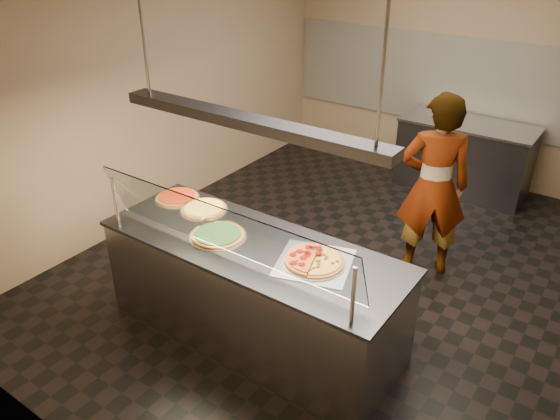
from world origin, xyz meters
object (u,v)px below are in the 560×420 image
Objects in this scene: pizza_spinach at (218,235)px; pizza_cheese at (204,208)px; half_pizza_sausage at (327,265)px; pizza_tomato at (178,197)px; half_pizza_pepperoni at (303,255)px; heat_lamp_housing at (248,122)px; pizza_spatula at (207,219)px; prep_table at (464,156)px; serving_counter at (253,291)px; sneeze_guard at (222,230)px; perforated_tray at (314,262)px; worker at (433,187)px.

pizza_spinach is 1.11× the size of pizza_cheese.
half_pizza_sausage is 1.21× the size of pizza_tomato.
half_pizza_pepperoni is 0.22× the size of heat_lamp_housing.
heat_lamp_housing reaches higher than pizza_spatula.
prep_table is (0.76, 3.99, -0.48)m from pizza_spinach.
pizza_spinach is 1.05m from heat_lamp_housing.
serving_counter is 5.19× the size of half_pizza_sausage.
pizza_spatula is 0.10× the size of heat_lamp_housing.
heat_lamp_housing is at bearing 90.00° from sneeze_guard.
half_pizza_sausage reaches higher than perforated_tray.
half_pizza_pepperoni is 1.05× the size of pizza_spinach.
pizza_spatula is (-1.08, 0.00, 0.02)m from perforated_tray.
pizza_spatula is at bearing -18.43° from pizza_tomato.
pizza_cheese is (-0.71, 0.22, 0.48)m from serving_counter.
heat_lamp_housing is at bearing -173.71° from perforated_tray.
perforated_tray is 1.27m from pizza_cheese.
pizza_tomato is at bearing 12.41° from worker.
sneeze_guard is 3.42× the size of perforated_tray.
sneeze_guard is at bearing -38.40° from pizza_cheese.
half_pizza_pepperoni reaches higher than serving_counter.
heat_lamp_housing is at bearing -17.01° from pizza_cheese.
heat_lamp_housing is (0.00, 0.34, 0.72)m from sneeze_guard.
pizza_tomato is at bearing 167.21° from heat_lamp_housing.
prep_table is (-0.20, 3.86, -0.49)m from half_pizza_sausage.
perforated_tray reaches higher than prep_table.
pizza_spinach is at bearing -170.50° from half_pizza_pepperoni.
half_pizza_pepperoni is at bearing 42.21° from sneeze_guard.
pizza_spatula is at bearing 179.80° from half_pizza_pepperoni.
perforated_tray is 1.62m from pizza_tomato.
perforated_tray is 1.45× the size of pizza_spinach.
pizza_spatula reaches higher than pizza_cheese.
prep_table is at bearing 92.93° from half_pizza_sausage.
pizza_cheese is at bearing 145.66° from pizza_spinach.
prep_table is 0.89× the size of worker.
pizza_cheese and pizza_tomato have the same top height.
serving_counter is at bearing -172.20° from half_pizza_pepperoni.
pizza_spatula reaches higher than serving_counter.
serving_counter is 6.28× the size of pizza_tomato.
heat_lamp_housing reaches higher than prep_table.
half_pizza_pepperoni is 1.16m from pizza_cheese.
serving_counter is at bearing 38.20° from worker.
perforated_tray is at bearing -0.18° from pizza_spatula.
half_pizza_sausage reaches higher than pizza_tomato.
heat_lamp_housing is at bearing 0.00° from serving_counter.
pizza_cheese is 2.21m from worker.
prep_table is 0.73× the size of heat_lamp_housing.
perforated_tray is 0.86m from pizza_spinach.
heat_lamp_housing reaches higher than serving_counter.
sneeze_guard is at bearing -143.86° from perforated_tray.
pizza_spatula is (-1.19, 0.00, 0.00)m from half_pizza_sausage.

